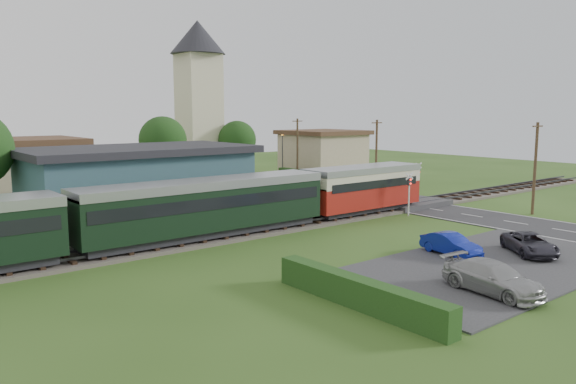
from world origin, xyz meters
TOP-DOWN VIEW (x-y plane):
  - ground at (0.00, 0.00)m, footprint 120.00×120.00m
  - railway_track at (0.00, 2.00)m, footprint 76.00×3.20m
  - road at (10.00, 0.00)m, footprint 6.00×70.00m
  - car_park at (-1.50, -12.00)m, footprint 17.00×9.00m
  - crossing_deck at (10.00, 2.00)m, footprint 6.20×3.40m
  - platform at (-10.00, 5.20)m, footprint 30.00×3.00m
  - equipment_hut at (-18.00, 5.20)m, footprint 2.30×2.30m
  - station_building at (-10.00, 10.99)m, footprint 16.00×9.00m
  - train at (-12.87, 2.00)m, footprint 43.20×2.90m
  - church_tower at (5.00, 28.00)m, footprint 6.00×6.00m
  - house_west at (-15.00, 25.00)m, footprint 10.80×8.80m
  - house_east at (20.00, 24.00)m, footprint 8.80×8.80m
  - hedge_carpark at (-11.00, -12.00)m, footprint 0.80×9.00m
  - hedge_roadside at (14.20, 16.00)m, footprint 0.80×18.00m
  - hedge_station at (-10.00, 15.50)m, footprint 22.00×0.80m
  - tree_b at (-2.00, 23.00)m, footprint 4.60×4.60m
  - tree_c at (8.00, 25.00)m, footprint 4.20×4.20m
  - utility_pole_b at (14.20, -6.00)m, footprint 1.40×0.22m
  - utility_pole_c at (14.20, 10.00)m, footprint 1.40×0.22m
  - utility_pole_d at (14.20, 22.00)m, footprint 1.40×0.22m
  - crossing_signal_near at (6.40, -0.41)m, footprint 0.84×0.28m
  - crossing_signal_far at (13.60, 4.39)m, footprint 0.84×0.28m
  - streetlamp_east at (16.00, 27.00)m, footprint 0.30×0.30m
  - car_on_road at (9.54, 13.54)m, footprint 4.00×2.10m
  - car_park_blue at (-1.27, -9.50)m, footprint 1.73×3.68m
  - car_park_silver at (-5.39, -14.50)m, footprint 2.35×4.79m
  - car_park_dark at (2.26, -12.10)m, footprint 3.95×4.37m
  - pedestrian_near at (-2.95, 4.71)m, footprint 0.71×0.56m
  - pedestrian_far at (-14.49, 4.80)m, footprint 1.00×1.12m

SIDE VIEW (x-z plane):
  - ground at x=0.00m, z-range 0.00..0.00m
  - road at x=10.00m, z-range 0.00..0.05m
  - car_park at x=-1.50m, z-range 0.00..0.08m
  - railway_track at x=0.00m, z-range -0.13..0.36m
  - crossing_deck at x=10.00m, z-range 0.00..0.45m
  - platform at x=-10.00m, z-range 0.00..0.45m
  - hedge_carpark at x=-11.00m, z-range 0.00..1.20m
  - hedge_roadside at x=14.20m, z-range 0.00..1.20m
  - car_park_dark at x=2.26m, z-range 0.08..1.21m
  - hedge_station at x=-10.00m, z-range 0.00..1.30m
  - car_park_blue at x=-1.27m, z-range 0.08..1.25m
  - car_on_road at x=9.54m, z-range 0.05..1.35m
  - car_park_silver at x=-5.39m, z-range 0.08..1.42m
  - pedestrian_near at x=-2.95m, z-range 0.45..2.18m
  - pedestrian_far at x=-14.49m, z-range 0.45..2.35m
  - equipment_hut at x=-18.00m, z-range 0.47..3.02m
  - crossing_signal_near at x=6.40m, z-range 0.50..3.78m
  - crossing_signal_far at x=13.60m, z-range 0.50..3.78m
  - train at x=-12.87m, z-range 0.48..3.88m
  - station_building at x=-10.00m, z-range 0.04..5.34m
  - house_west at x=-15.00m, z-range 0.04..5.54m
  - house_east at x=20.00m, z-range 0.05..5.55m
  - streetlamp_east at x=16.00m, z-range 0.46..5.62m
  - utility_pole_b at x=14.20m, z-range 0.13..7.13m
  - utility_pole_c at x=14.20m, z-range 0.13..7.13m
  - utility_pole_d at x=14.20m, z-range 0.13..7.13m
  - tree_c at x=8.00m, z-range 1.26..8.04m
  - tree_b at x=-2.00m, z-range 1.35..8.69m
  - church_tower at x=5.00m, z-range 1.43..19.03m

